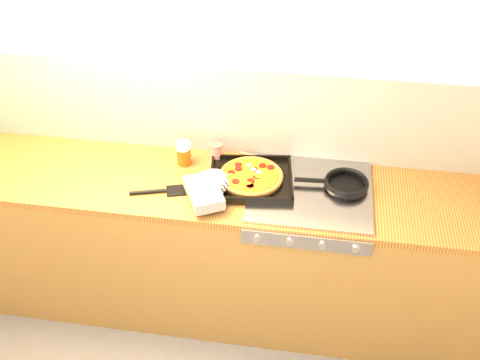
% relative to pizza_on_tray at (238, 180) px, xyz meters
% --- Properties ---
extents(room_shell, '(3.20, 3.20, 3.20)m').
position_rel_pizza_on_tray_xyz_m(room_shell, '(-0.09, 0.30, 0.21)').
color(room_shell, white).
rests_on(room_shell, ground).
extents(counter_run, '(3.20, 0.62, 0.90)m').
position_rel_pizza_on_tray_xyz_m(counter_run, '(-0.09, 0.02, -0.49)').
color(counter_run, brown).
rests_on(counter_run, ground).
extents(stovetop, '(0.60, 0.56, 0.02)m').
position_rel_pizza_on_tray_xyz_m(stovetop, '(0.36, 0.02, -0.04)').
color(stovetop, '#9D9DA3').
rests_on(stovetop, counter_run).
extents(pizza_on_tray, '(0.55, 0.53, 0.07)m').
position_rel_pizza_on_tray_xyz_m(pizza_on_tray, '(0.00, 0.00, 0.00)').
color(pizza_on_tray, black).
rests_on(pizza_on_tray, stovetop).
extents(frying_pan, '(0.37, 0.23, 0.04)m').
position_rel_pizza_on_tray_xyz_m(frying_pan, '(0.53, 0.07, -0.01)').
color(frying_pan, black).
rests_on(frying_pan, stovetop).
extents(tomato_can, '(0.08, 0.08, 0.10)m').
position_rel_pizza_on_tray_xyz_m(tomato_can, '(-0.15, 0.21, 0.01)').
color(tomato_can, maroon).
rests_on(tomato_can, counter_run).
extents(juice_glass, '(0.09, 0.09, 0.13)m').
position_rel_pizza_on_tray_xyz_m(juice_glass, '(-0.31, 0.16, 0.02)').
color(juice_glass, '#E1420D').
rests_on(juice_glass, counter_run).
extents(wooden_spoon, '(0.30, 0.10, 0.02)m').
position_rel_pizza_on_tray_xyz_m(wooden_spoon, '(0.14, 0.25, -0.03)').
color(wooden_spoon, '#9E6843').
rests_on(wooden_spoon, counter_run).
extents(black_spatula, '(0.28, 0.13, 0.02)m').
position_rel_pizza_on_tray_xyz_m(black_spatula, '(-0.38, -0.10, -0.04)').
color(black_spatula, black).
rests_on(black_spatula, counter_run).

